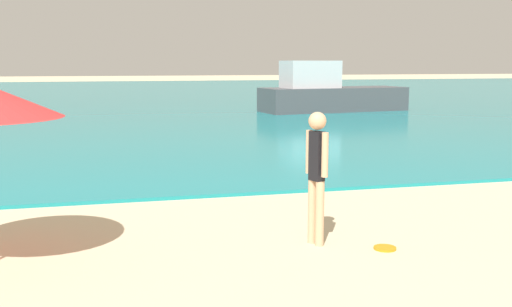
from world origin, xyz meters
name	(u,v)px	position (x,y,z in m)	size (l,w,h in m)	color
water	(140,96)	(0.00, 40.35, 0.03)	(160.00, 60.00, 0.06)	teal
person_standing	(317,170)	(0.38, 7.63, 0.91)	(0.21, 0.35, 1.59)	#DDAD84
frisbee	(385,248)	(1.10, 7.25, 0.01)	(0.26, 0.26, 0.03)	orange
boat_near	(328,94)	(7.33, 25.38, 0.81)	(6.62, 2.87, 2.18)	#4C4C51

